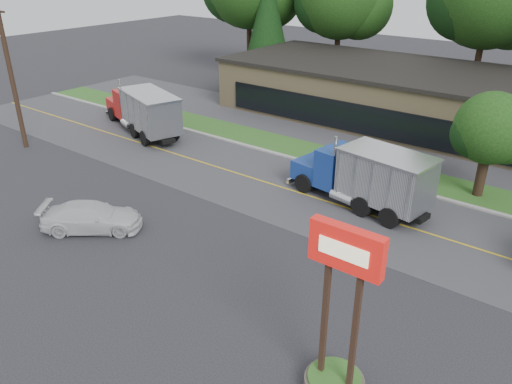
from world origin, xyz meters
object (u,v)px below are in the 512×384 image
(dump_truck_blue, at_px, (367,175))
(dump_truck_red, at_px, (143,110))
(bilo_sign, at_px, (338,341))
(rally_car, at_px, (92,217))
(utility_pole, at_px, (11,76))

(dump_truck_blue, bearing_deg, dump_truck_red, 5.70)
(bilo_sign, distance_m, dump_truck_red, 27.60)
(dump_truck_red, relative_size, rally_car, 2.08)
(dump_truck_red, height_order, rally_car, dump_truck_red)
(dump_truck_red, xyz_separation_m, rally_car, (9.46, -11.71, -1.10))
(utility_pole, relative_size, dump_truck_blue, 1.20)
(bilo_sign, height_order, dump_truck_red, bilo_sign)
(utility_pole, bearing_deg, dump_truck_blue, 15.18)
(bilo_sign, bearing_deg, dump_truck_red, 151.01)
(utility_pole, xyz_separation_m, bilo_sign, (28.50, -6.00, -3.07))
(bilo_sign, distance_m, rally_car, 14.83)
(bilo_sign, bearing_deg, dump_truck_blue, 112.32)
(utility_pole, height_order, bilo_sign, utility_pole)
(bilo_sign, height_order, rally_car, bilo_sign)
(bilo_sign, relative_size, dump_truck_red, 0.58)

